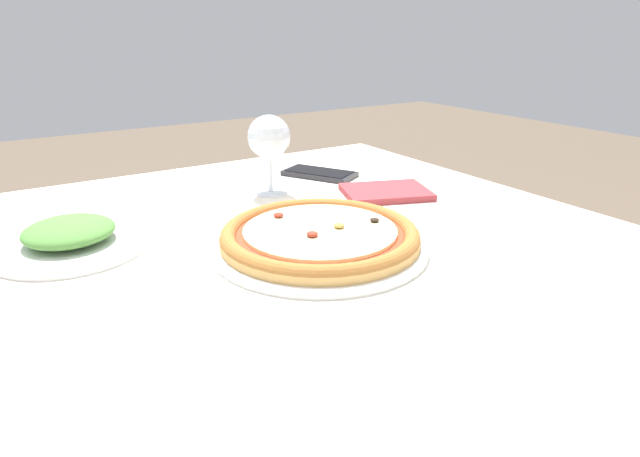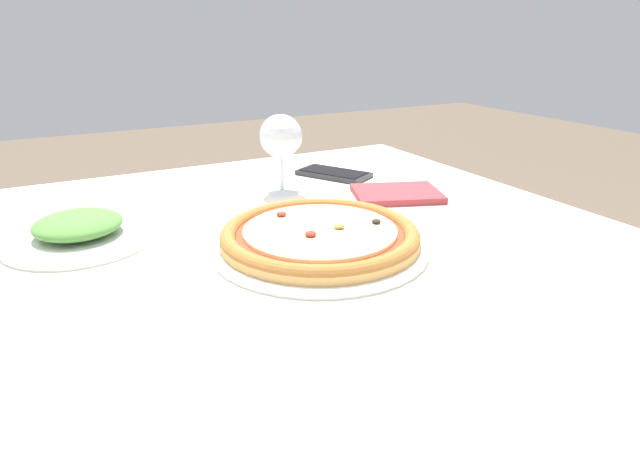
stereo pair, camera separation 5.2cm
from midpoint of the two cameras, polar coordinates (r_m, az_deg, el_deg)
The scene contains 6 objects.
dining_table at distance 0.75m, azimuth -8.93°, elevation -9.20°, with size 1.21×0.99×0.70m.
pizza_plate at distance 0.73m, azimuth 2.04°, elevation -0.98°, with size 0.30×0.30×0.04m.
wine_glass_far_left at distance 0.96m, azimuth -2.64°, elevation 9.59°, with size 0.08×0.08×0.14m.
cell_phone at distance 1.09m, azimuth 2.85°, elevation 5.85°, with size 0.13×0.16×0.01m.
side_plate at distance 0.82m, azimuth -22.68°, elevation -0.26°, with size 0.21×0.21×0.04m.
napkin_folded at distance 0.97m, azimuth 9.74°, elevation 3.66°, with size 0.18×0.16×0.01m.
Camera 2 is at (-0.18, -0.63, 0.99)m, focal length 30.00 mm.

